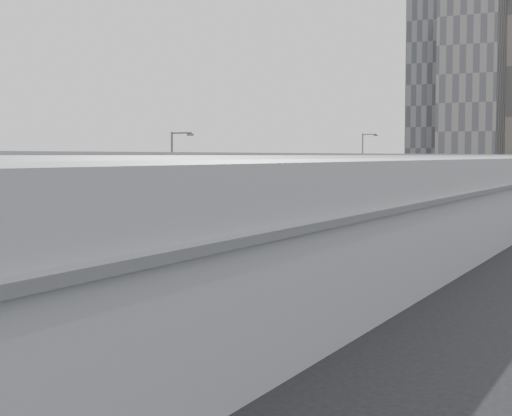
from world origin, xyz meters
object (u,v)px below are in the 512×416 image
Objects in this scene: shipping_container at (413,194)px; suv at (440,192)px; bus_7 at (439,196)px; bus_4 at (327,215)px; street_lamp_far at (364,167)px; bus_8 at (462,191)px; street_lamp_near at (174,180)px; bus_2 at (121,249)px; bus_6 at (411,201)px; bus_3 at (242,228)px; bus_5 at (372,206)px.

suv is (0.09, 15.72, -0.41)m from shipping_container.
bus_4 is at bearing -91.56° from bus_7.
street_lamp_far reaches higher than bus_4.
bus_8 is 1.58× the size of street_lamp_near.
bus_2 reaches higher than bus_6.
bus_3 is at bearing -93.79° from bus_8.
bus_7 is at bearing 64.71° from street_lamp_far.
bus_5 is 28.36m from bus_7.
bus_8 is 25.30m from street_lamp_far.
bus_3 is 1.17× the size of bus_7.
bus_6 is at bearing -93.97° from bus_8.
shipping_container is (-6.88, 24.89, -0.40)m from bus_6.
bus_3 is 29.52m from bus_5.
suv is (-0.04, 38.78, -4.86)m from street_lamp_far.
shipping_container is at bearing 98.96° from bus_4.
bus_3 is at bearing -95.38° from suv.
bus_8 is 16.45m from suv.
bus_8 is 1.43× the size of street_lamp_far.
bus_4 is at bearing -76.88° from street_lamp_far.
bus_2 is at bearing -90.08° from bus_4.
shipping_container is at bearing 91.31° from bus_3.
bus_2 is 2.44× the size of shipping_container.
bus_7 is 0.86× the size of bus_8.
suv is at bearing 112.39° from bus_8.
bus_3 is at bearing -11.63° from street_lamp_near.
street_lamp_far reaches higher than shipping_container.
bus_4 is 1.02× the size of bus_6.
suv is (0.30, 81.86, -4.39)m from street_lamp_near.
bus_5 is 1.08× the size of bus_6.
street_lamp_near reaches higher than suv.
bus_3 is 67.86m from shipping_container.
street_lamp_far is (-6.45, 44.48, 3.88)m from bus_3.
bus_5 reaches higher than bus_4.
bus_5 is at bearing -86.52° from shipping_container.
bus_2 reaches higher than bus_4.
bus_3 is at bearing -90.46° from shipping_container.
bus_5 is at bearing 76.84° from street_lamp_near.
bus_4 is (0.79, 29.52, -0.03)m from bus_2.
bus_8 is at bearing 1.30° from shipping_container.
bus_5 reaches higher than bus_6.
bus_2 is 1.35× the size of street_lamp_far.
bus_7 is 10.61m from bus_8.
bus_5 is at bearing 93.33° from bus_4.
bus_7 is (0.44, 71.59, -0.13)m from bus_2.
bus_2 is 82.19m from bus_8.
bus_4 is at bearing -93.69° from bus_8.
bus_3 reaches higher than shipping_container.
bus_3 is 1.11× the size of bus_6.
shipping_container reaches higher than suv.
bus_2 is 29.53m from bus_4.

